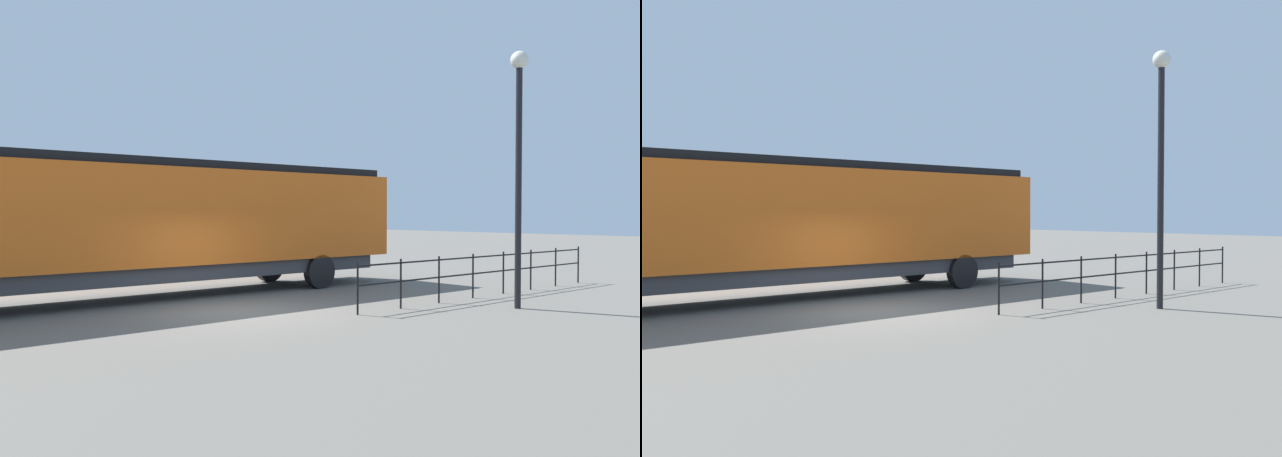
{
  "view_description": "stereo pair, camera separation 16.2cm",
  "coord_description": "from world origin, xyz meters",
  "views": [
    {
      "loc": [
        13.24,
        -8.73,
        2.45
      ],
      "look_at": [
        0.1,
        2.61,
        2.03
      ],
      "focal_mm": 35.8,
      "sensor_mm": 36.0,
      "label": 1
    },
    {
      "loc": [
        13.34,
        -8.61,
        2.45
      ],
      "look_at": [
        0.1,
        2.61,
        2.03
      ],
      "focal_mm": 35.8,
      "sensor_mm": 36.0,
      "label": 2
    }
  ],
  "objects": [
    {
      "name": "ground_plane",
      "position": [
        0.0,
        0.0,
        0.0
      ],
      "size": [
        120.0,
        120.0,
        0.0
      ],
      "primitive_type": "plane",
      "color": "#666059"
    },
    {
      "name": "locomotive",
      "position": [
        -3.81,
        -0.06,
        2.23
      ],
      "size": [
        3.06,
        16.8,
        3.96
      ],
      "color": "orange",
      "rests_on": "ground_plane"
    },
    {
      "name": "lamp_post",
      "position": [
        4.21,
        5.78,
        4.29
      ],
      "size": [
        0.45,
        0.45,
        6.58
      ],
      "color": "black",
      "rests_on": "ground_plane"
    },
    {
      "name": "platform_fence",
      "position": [
        2.27,
        7.33,
        0.81
      ],
      "size": [
        0.05,
        10.84,
        1.28
      ],
      "color": "black",
      "rests_on": "ground_plane"
    }
  ]
}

